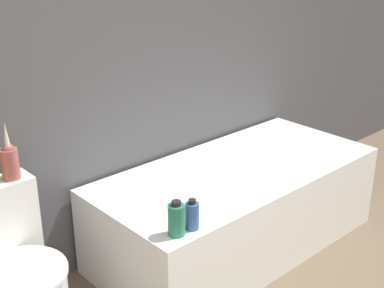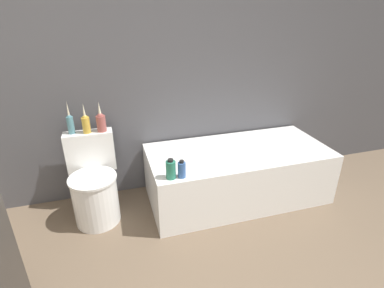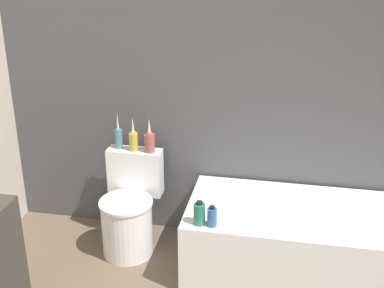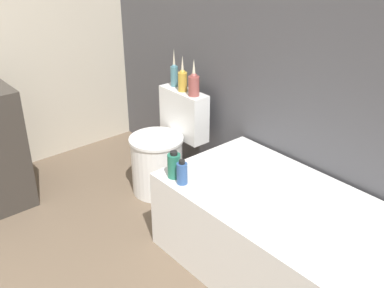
{
  "view_description": "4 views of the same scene",
  "coord_description": "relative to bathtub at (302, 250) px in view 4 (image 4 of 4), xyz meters",
  "views": [
    {
      "loc": [
        -1.31,
        -0.01,
        1.74
      ],
      "look_at": [
        0.2,
        1.64,
        0.84
      ],
      "focal_mm": 50.0,
      "sensor_mm": 36.0,
      "label": 1
    },
    {
      "loc": [
        -0.41,
        -0.43,
        1.72
      ],
      "look_at": [
        0.2,
        1.64,
        0.71
      ],
      "focal_mm": 28.0,
      "sensor_mm": 36.0,
      "label": 2
    },
    {
      "loc": [
        0.53,
        -1.4,
        2.33
      ],
      "look_at": [
        -0.08,
        1.66,
        1.0
      ],
      "focal_mm": 50.0,
      "sensor_mm": 36.0,
      "label": 3
    },
    {
      "loc": [
        1.77,
        0.17,
        1.83
      ],
      "look_at": [
        0.06,
        1.61,
        0.71
      ],
      "focal_mm": 42.0,
      "sensor_mm": 36.0,
      "label": 4
    }
  ],
  "objects": [
    {
      "name": "wall_back_tiled",
      "position": [
        -0.71,
        0.44,
        1.05
      ],
      "size": [
        6.4,
        0.06,
        2.6
      ],
      "color": "#4C4C51",
      "rests_on": "ground_plane"
    },
    {
      "name": "vase_silver",
      "position": [
        -1.31,
        0.25,
        0.56
      ],
      "size": [
        0.07,
        0.07,
        0.26
      ],
      "color": "gold",
      "rests_on": "toilet"
    },
    {
      "name": "vase_bronze",
      "position": [
        -1.18,
        0.25,
        0.57
      ],
      "size": [
        0.08,
        0.08,
        0.26
      ],
      "color": "#994C47",
      "rests_on": "toilet"
    },
    {
      "name": "toilet",
      "position": [
        -1.31,
        0.06,
        0.05
      ],
      "size": [
        0.41,
        0.52,
        0.73
      ],
      "color": "white",
      "rests_on": "ground"
    },
    {
      "name": "vase_gold",
      "position": [
        -1.43,
        0.27,
        0.57
      ],
      "size": [
        0.05,
        0.05,
        0.28
      ],
      "color": "teal",
      "rests_on": "toilet"
    },
    {
      "name": "shampoo_bottle_short",
      "position": [
        -0.63,
        -0.31,
        0.31
      ],
      "size": [
        0.06,
        0.06,
        0.15
      ],
      "color": "#335999",
      "rests_on": "bathtub"
    },
    {
      "name": "shampoo_bottle_tall",
      "position": [
        -0.72,
        -0.3,
        0.32
      ],
      "size": [
        0.08,
        0.08,
        0.16
      ],
      "color": "#267259",
      "rests_on": "bathtub"
    },
    {
      "name": "bathtub",
      "position": [
        0.0,
        0.0,
        0.0
      ],
      "size": [
        1.67,
        0.78,
        0.5
      ],
      "color": "white",
      "rests_on": "ground"
    }
  ]
}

